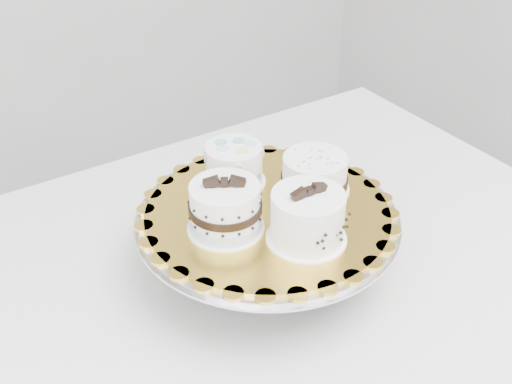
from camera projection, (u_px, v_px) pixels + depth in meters
table at (241, 296)px, 1.08m from camera, size 1.27×0.90×0.75m
cake_stand at (267, 231)px, 0.98m from camera, size 0.40×0.40×0.11m
cake_board at (267, 212)px, 0.96m from camera, size 0.48×0.48×0.01m
cake_swirl at (307, 218)px, 0.89m from camera, size 0.11×0.11×0.09m
cake_banded at (225, 209)px, 0.91m from camera, size 0.14×0.14×0.09m
cake_dots at (234, 164)px, 1.01m from camera, size 0.11×0.11×0.07m
cake_ribbon at (315, 174)px, 1.00m from camera, size 0.13×0.13×0.06m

